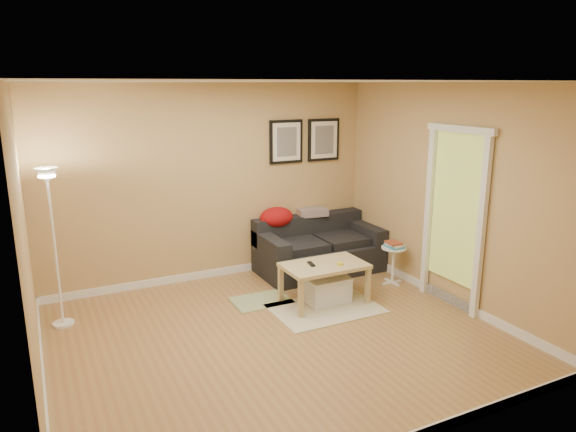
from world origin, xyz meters
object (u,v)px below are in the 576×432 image
object	(u,v)px
coffee_table	(324,283)
storage_bin	(326,289)
side_table	(393,265)
floor_lamp	(55,253)
book_stack	(394,244)
sofa	(319,246)

from	to	relation	value
coffee_table	storage_bin	xyz separation A→B (m)	(0.03, -0.00, -0.08)
storage_bin	side_table	size ratio (longest dim) A/B	1.06
coffee_table	side_table	size ratio (longest dim) A/B	1.97
storage_bin	floor_lamp	world-z (taller)	floor_lamp
floor_lamp	coffee_table	bearing A→B (deg)	-14.53
coffee_table	book_stack	xyz separation A→B (m)	(1.14, 0.14, 0.29)
coffee_table	book_stack	distance (m)	1.19
sofa	floor_lamp	xyz separation A→B (m)	(-3.38, -0.24, 0.45)
coffee_table	floor_lamp	distance (m)	3.03
storage_bin	side_table	distance (m)	1.12
sofa	floor_lamp	size ratio (longest dim) A/B	0.97
coffee_table	storage_bin	distance (m)	0.09
sofa	storage_bin	bearing A→B (deg)	-115.10
sofa	floor_lamp	bearing A→B (deg)	-175.93
sofa	book_stack	bearing A→B (deg)	-52.69
storage_bin	floor_lamp	bearing A→B (deg)	165.56
sofa	coffee_table	size ratio (longest dim) A/B	1.73
storage_bin	floor_lamp	size ratio (longest dim) A/B	0.30
sofa	coffee_table	distance (m)	1.11
side_table	sofa	bearing A→B (deg)	127.21
storage_bin	coffee_table	bearing A→B (deg)	173.90
side_table	book_stack	bearing A→B (deg)	-0.71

